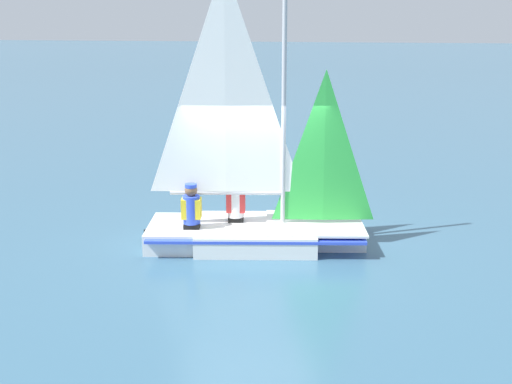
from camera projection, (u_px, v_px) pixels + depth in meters
The scene contains 4 objects.
ground_plane at pixel (256, 244), 11.61m from camera, with size 260.00×260.00×0.00m, color #38607A.
sailboat_main at pixel (254, 209), 11.45m from camera, with size 2.48×4.07×4.95m.
sailor_helm at pixel (236, 207), 11.64m from camera, with size 0.36×0.39×1.16m.
sailor_crew at pixel (192, 214), 11.25m from camera, with size 0.36×0.39×1.16m.
Camera 1 is at (-10.68, -2.58, 3.86)m, focal length 45.00 mm.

